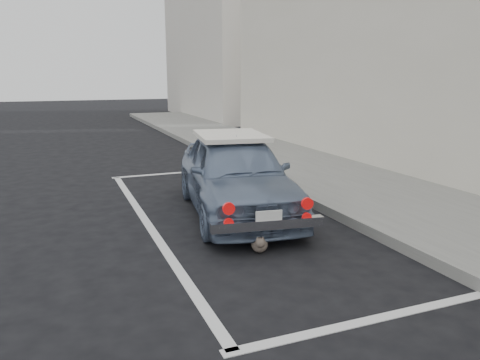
% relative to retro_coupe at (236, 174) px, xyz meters
% --- Properties ---
extents(ground, '(80.00, 80.00, 0.00)m').
position_rel_retro_coupe_xyz_m(ground, '(-0.53, -3.11, -0.64)').
color(ground, black).
rests_on(ground, ground).
extents(sidewalk, '(2.80, 40.00, 0.15)m').
position_rel_retro_coupe_xyz_m(sidewalk, '(2.67, -1.11, -0.57)').
color(sidewalk, slate).
rests_on(sidewalk, ground).
extents(shop_building, '(3.50, 18.00, 7.00)m').
position_rel_retro_coupe_xyz_m(shop_building, '(5.80, 0.89, 2.84)').
color(shop_building, beige).
rests_on(shop_building, ground).
extents(building_far, '(3.50, 10.00, 8.00)m').
position_rel_retro_coupe_xyz_m(building_far, '(5.82, 16.89, 3.36)').
color(building_far, beige).
rests_on(building_far, ground).
extents(pline_rear, '(3.00, 0.12, 0.01)m').
position_rel_retro_coupe_xyz_m(pline_rear, '(-0.03, -3.61, -0.64)').
color(pline_rear, silver).
rests_on(pline_rear, ground).
extents(pline_front, '(3.00, 0.12, 0.01)m').
position_rel_retro_coupe_xyz_m(pline_front, '(-0.03, 3.39, -0.64)').
color(pline_front, silver).
rests_on(pline_front, ground).
extents(pline_side, '(0.12, 7.00, 0.01)m').
position_rel_retro_coupe_xyz_m(pline_side, '(-1.43, -0.11, -0.64)').
color(pline_side, silver).
rests_on(pline_side, ground).
extents(retro_coupe, '(2.05, 3.91, 1.27)m').
position_rel_retro_coupe_xyz_m(retro_coupe, '(0.00, 0.00, 0.00)').
color(retro_coupe, slate).
rests_on(retro_coupe, ground).
extents(cat, '(0.31, 0.44, 0.25)m').
position_rel_retro_coupe_xyz_m(cat, '(-0.35, -1.71, -0.53)').
color(cat, '#6C5F52').
rests_on(cat, ground).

